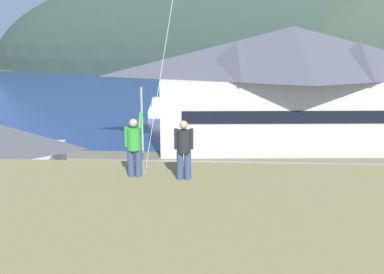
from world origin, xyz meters
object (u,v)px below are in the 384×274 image
Objects in this scene: wharf_dock at (185,113)px; parked_car_mid_row_near at (209,225)px; harbor_lodge at (292,83)px; parked_car_front_row_red at (101,182)px; moored_boat_outer_mooring at (210,114)px; person_companion at (184,148)px; parking_light_pole at (142,126)px; person_kite_flyer at (134,145)px; parked_car_front_row_silver at (330,230)px; moored_boat_wharfside at (160,108)px; parked_car_lone_by_shed at (336,184)px.

parked_car_mid_row_near is (3.79, -35.63, 0.71)m from wharf_dock.
harbor_lodge is 6.44× the size of parked_car_mid_row_near.
parked_car_front_row_red is 1.00× the size of parked_car_mid_row_near.
moored_boat_outer_mooring is 3.67× the size of person_companion.
moored_boat_outer_mooring is 0.93× the size of parking_light_pole.
parked_car_front_row_silver is at bearing 45.27° from person_kite_flyer.
parked_car_mid_row_near is 11.93m from parking_light_pole.
moored_boat_outer_mooring reaches higher than parked_car_front_row_red.
moored_boat_wharfside is 1.24× the size of parking_light_pole.
parked_car_lone_by_shed is (0.72, -14.68, -5.01)m from harbor_lodge.
harbor_lodge is 22.23m from parked_car_front_row_silver.
parking_light_pole is (-1.40, -25.31, 3.71)m from wharf_dock.
moored_boat_wharfside is (-15.03, 16.10, -5.35)m from harbor_lodge.
parked_car_mid_row_near is at bearing 75.95° from person_kite_flyer.
person_companion is (-6.77, -8.52, 6.49)m from parked_car_front_row_silver.
parked_car_mid_row_near is 1.00× the size of parked_car_lone_by_shed.
moored_boat_outer_mooring is 42.77m from person_companion.
harbor_lodge reaches higher than wharf_dock.
harbor_lodge is at bearing -51.38° from wharf_dock.
parking_light_pole is at bearing -101.51° from moored_boat_outer_mooring.
person_kite_flyer is (1.66, -44.14, 7.22)m from wharf_dock.
parked_car_front_row_silver is 2.45× the size of person_companion.
harbor_lodge reaches higher than parked_car_front_row_red.
parked_car_front_row_silver is (9.91, -35.81, 0.71)m from wharf_dock.
parked_car_lone_by_shed is at bearing -14.87° from parking_light_pole.
wharf_dock is 45.02m from person_companion.
person_companion is (6.82, -46.23, 6.83)m from moored_boat_wharfside.
parked_car_front_row_silver and parked_car_lone_by_shed have the same top height.
parking_light_pole is at bearing -85.19° from moored_boat_wharfside.
parked_car_lone_by_shed is 19.58m from person_kite_flyer.
moored_boat_outer_mooring is 23.91m from parking_light_pole.
person_kite_flyer is at bearing -107.93° from harbor_lodge.
moored_boat_wharfside is at bearing 152.71° from wharf_dock.
parking_light_pole is at bearing 165.13° from parked_car_lone_by_shed.
person_kite_flyer reaches higher than wharf_dock.
person_kite_flyer reaches higher than parked_car_front_row_red.
person_companion is (3.13, -44.33, 7.21)m from wharf_dock.
moored_boat_wharfside is 4.89× the size of person_companion.
parked_car_front_row_red is (0.12, -31.36, 0.34)m from moored_boat_wharfside.
parked_car_lone_by_shed is 2.27× the size of person_kite_flyer.
person_kite_flyer is (5.22, -14.68, 6.51)m from parked_car_front_row_red.
moored_boat_outer_mooring is 1.50× the size of parked_car_front_row_silver.
person_companion is at bearing -7.45° from person_kite_flyer.
parked_car_mid_row_near is 2.43× the size of person_companion.
parked_car_front_row_red is 1.01× the size of parked_car_lone_by_shed.
parked_car_front_row_red is 0.62× the size of parking_light_pole.
person_kite_flyer is at bearing -70.43° from parked_car_front_row_red.
harbor_lodge is 6.39× the size of parked_car_front_row_silver.
wharf_dock is 2.30× the size of parking_light_pole.
person_companion reaches higher than moored_boat_outer_mooring.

